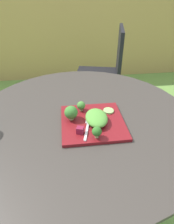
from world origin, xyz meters
The scene contains 12 objects.
ground_plane centered at (0.00, 0.00, 0.00)m, with size 12.00×12.00×0.00m, color #669342.
bamboo_fence centered at (0.00, 2.05, 0.62)m, with size 8.00×0.08×1.24m, color #A8894C.
patio_table centered at (0.00, 0.00, 0.50)m, with size 1.08×1.08×0.71m.
patio_chair centered at (0.35, 1.02, 0.53)m, with size 0.53×0.53×0.90m.
salad_plate centered at (0.04, -0.07, 0.71)m, with size 0.28×0.28×0.01m, color maroon.
fork centered at (0.02, -0.11, 0.72)m, with size 0.05×0.15×0.00m.
lettuce_mound centered at (0.06, -0.08, 0.74)m, with size 0.10×0.14×0.04m, color #519338.
broccoli_floret_0 centered at (0.00, 0.02, 0.75)m, with size 0.04×0.04×0.05m.
broccoli_floret_1 centered at (0.04, -0.18, 0.75)m, with size 0.04×0.04×0.05m.
broccoli_floret_2 centered at (-0.05, -0.04, 0.76)m, with size 0.06×0.06×0.07m.
cucumber_slice_0 centered at (0.13, -0.01, 0.72)m, with size 0.05×0.05×0.01m, color #8EB766.
beet_chunk_0 centered at (-0.02, -0.14, 0.73)m, with size 0.03×0.02×0.03m, color maroon.
Camera 1 is at (-0.07, -0.74, 1.24)m, focal length 30.63 mm.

